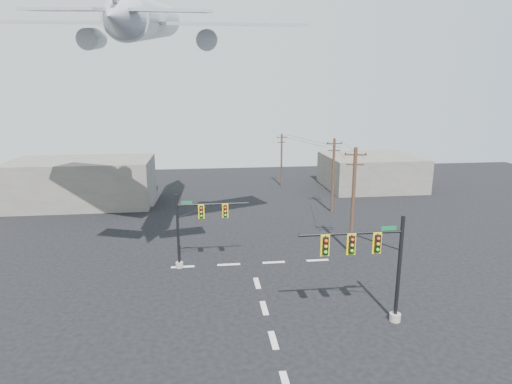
{
  "coord_description": "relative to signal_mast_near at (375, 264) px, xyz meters",
  "views": [
    {
      "loc": [
        -3.93,
        -23.05,
        14.93
      ],
      "look_at": [
        -0.46,
        5.0,
        8.18
      ],
      "focal_mm": 30.0,
      "sensor_mm": 36.0,
      "label": 1
    }
  ],
  "objects": [
    {
      "name": "utility_pole_b",
      "position": [
        5.17,
        25.9,
        0.72
      ],
      "size": [
        1.87,
        0.38,
        9.25
      ],
      "rotation": [
        0.0,
        0.0,
        -0.14
      ],
      "color": "#472C1E",
      "rests_on": "ground"
    },
    {
      "name": "utility_pole_a",
      "position": [
        2.87,
        12.27,
        1.09
      ],
      "size": [
        1.98,
        0.54,
        9.97
      ],
      "rotation": [
        0.0,
        0.0,
        -0.21
      ],
      "color": "#472C1E",
      "rests_on": "ground"
    },
    {
      "name": "signal_mast_near",
      "position": [
        0.0,
        0.0,
        0.0
      ],
      "size": [
        7.06,
        0.8,
        7.29
      ],
      "color": "gray",
      "rests_on": "ground"
    },
    {
      "name": "airliner",
      "position": [
        -14.88,
        15.51,
        16.58
      ],
      "size": [
        27.26,
        28.68,
        7.53
      ],
      "rotation": [
        0.0,
        -0.13,
        1.52
      ],
      "color": "#A2A6AE"
    },
    {
      "name": "building_right",
      "position": [
        15.3,
        38.81,
        -1.62
      ],
      "size": [
        14.0,
        12.0,
        5.0
      ],
      "primitive_type": "cube",
      "color": "slate",
      "rests_on": "ground"
    },
    {
      "name": "utility_pole_c",
      "position": [
        1.59,
        41.58,
        0.22
      ],
      "size": [
        1.7,
        0.37,
        8.3
      ],
      "rotation": [
        0.0,
        0.0,
        0.15
      ],
      "color": "#472C1E",
      "rests_on": "ground"
    },
    {
      "name": "signal_mast_far",
      "position": [
        -11.65,
        10.7,
        -0.63
      ],
      "size": [
        6.37,
        0.71,
        6.49
      ],
      "color": "gray",
      "rests_on": "ground"
    },
    {
      "name": "ground",
      "position": [
        -6.7,
        -1.19,
        -4.12
      ],
      "size": [
        120.0,
        120.0,
        0.0
      ],
      "primitive_type": "plane",
      "color": "black",
      "rests_on": "ground"
    },
    {
      "name": "building_left",
      "position": [
        -26.7,
        33.81,
        -1.12
      ],
      "size": [
        18.0,
        10.0,
        6.0
      ],
      "primitive_type": "cube",
      "color": "slate",
      "rests_on": "ground"
    },
    {
      "name": "lane_markings",
      "position": [
        -6.7,
        4.14,
        -4.11
      ],
      "size": [
        14.0,
        21.2,
        0.01
      ],
      "color": "beige",
      "rests_on": "ground"
    },
    {
      "name": "power_lines",
      "position": [
        3.68,
        26.97,
        4.37
      ],
      "size": [
        5.19,
        29.32,
        0.81
      ],
      "color": "black"
    }
  ]
}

